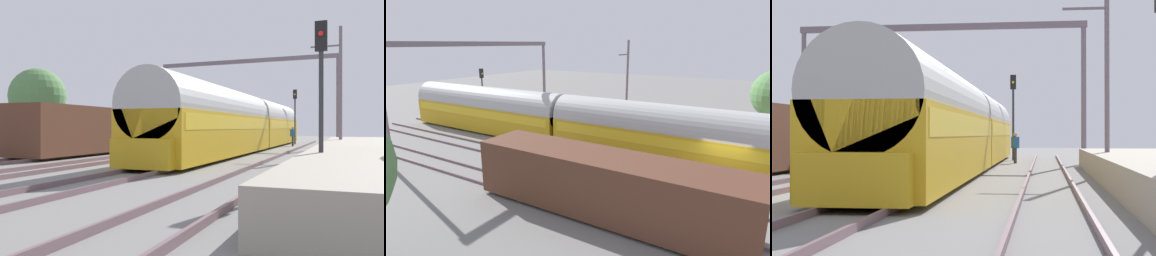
# 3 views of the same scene
# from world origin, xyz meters

# --- Properties ---
(ground) EXTENTS (120.00, 120.00, 0.00)m
(ground) POSITION_xyz_m (0.00, 0.00, 0.00)
(ground) COLOR slate
(track_east) EXTENTS (1.51, 60.00, 0.16)m
(track_east) POSITION_xyz_m (2.00, 0.00, 0.08)
(track_east) COLOR #6F565C
(track_east) RESTS_ON ground
(track_far_east) EXTENTS (1.52, 60.00, 0.16)m
(track_far_east) POSITION_xyz_m (5.99, 0.00, 0.08)
(track_far_east) COLOR #6F565C
(track_far_east) RESTS_ON ground
(passenger_train) EXTENTS (2.93, 32.85, 3.82)m
(passenger_train) POSITION_xyz_m (2.00, 11.89, 1.97)
(passenger_train) COLOR gold
(passenger_train) RESTS_ON ground
(person_crossing) EXTENTS (0.46, 0.44, 1.73)m
(person_crossing) POSITION_xyz_m (4.22, 18.80, 1.03)
(person_crossing) COLOR #3A3A3A
(person_crossing) RESTS_ON ground
(railway_signal_far) EXTENTS (0.36, 0.30, 5.35)m
(railway_signal_far) POSITION_xyz_m (3.91, 22.67, 3.41)
(railway_signal_far) COLOR #2D2D33
(railway_signal_far) RESTS_ON ground
(catenary_gantry) EXTENTS (16.37, 0.28, 7.86)m
(catenary_gantry) POSITION_xyz_m (0.00, 18.22, 5.90)
(catenary_gantry) COLOR slate
(catenary_gantry) RESTS_ON ground
(catenary_pole_east_mid) EXTENTS (1.90, 0.20, 8.00)m
(catenary_pole_east_mid) POSITION_xyz_m (8.34, 9.41, 4.15)
(catenary_pole_east_mid) COLOR slate
(catenary_pole_east_mid) RESTS_ON ground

